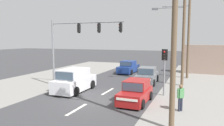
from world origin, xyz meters
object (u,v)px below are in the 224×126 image
at_px(pedestal_signal_right_kerb, 164,64).
at_px(sedan_crossing_left, 128,67).
at_px(utility_pole_midground_right, 182,28).
at_px(utility_pole_background_right, 188,25).
at_px(traffic_signal_mast, 76,39).
at_px(pedestrian_at_kerb, 181,96).
at_px(sedan_receding_far, 147,76).
at_px(suv_oncoming_near, 74,81).
at_px(utility_pole_foreground_right, 172,8).
at_px(hatchback_oncoming_mid, 136,92).

height_order(pedestal_signal_right_kerb, sedan_crossing_left, pedestal_signal_right_kerb).
relative_size(utility_pole_midground_right, utility_pole_background_right, 0.91).
xyz_separation_m(utility_pole_midground_right, traffic_signal_mast, (-8.62, -4.15, -0.98)).
height_order(utility_pole_midground_right, pedestrian_at_kerb, utility_pole_midground_right).
bearing_deg(sedan_crossing_left, sedan_receding_far, -57.11).
bearing_deg(suv_oncoming_near, utility_pole_midground_right, 34.10).
xyz_separation_m(utility_pole_foreground_right, utility_pole_midground_right, (-0.20, 10.52, -0.35)).
distance_m(suv_oncoming_near, sedan_crossing_left, 11.25).
bearing_deg(utility_pole_foreground_right, traffic_signal_mast, 144.15).
height_order(utility_pole_background_right, sedan_receding_far, utility_pole_background_right).
relative_size(utility_pole_foreground_right, utility_pole_background_right, 0.97).
distance_m(suv_oncoming_near, pedestrian_at_kerb, 8.83).
relative_size(utility_pole_background_right, pedestal_signal_right_kerb, 3.07).
bearing_deg(pedestal_signal_right_kerb, pedestrian_at_kerb, -66.73).
relative_size(utility_pole_foreground_right, sedan_receding_far, 2.47).
distance_m(pedestal_signal_right_kerb, sedan_crossing_left, 11.71).
distance_m(traffic_signal_mast, pedestrian_at_kerb, 10.36).
bearing_deg(sedan_crossing_left, utility_pole_midground_right, -40.17).
bearing_deg(utility_pole_foreground_right, sedan_crossing_left, 113.27).
relative_size(utility_pole_background_right, sedan_receding_far, 2.54).
distance_m(utility_pole_foreground_right, sedan_crossing_left, 18.39).
height_order(hatchback_oncoming_mid, pedestrian_at_kerb, pedestrian_at_kerb).
distance_m(hatchback_oncoming_mid, sedan_crossing_left, 13.22).
bearing_deg(traffic_signal_mast, utility_pole_midground_right, 25.71).
bearing_deg(pedestrian_at_kerb, traffic_signal_mast, 159.25).
xyz_separation_m(utility_pole_background_right, traffic_signal_mast, (-8.90, -8.49, -1.49)).
relative_size(utility_pole_midground_right, suv_oncoming_near, 2.18).
bearing_deg(suv_oncoming_near, pedestal_signal_right_kerb, 9.51).
bearing_deg(utility_pole_midground_right, suv_oncoming_near, -145.90).
height_order(utility_pole_midground_right, hatchback_oncoming_mid, utility_pole_midground_right).
relative_size(utility_pole_midground_right, hatchback_oncoming_mid, 2.71).
bearing_deg(utility_pole_midground_right, traffic_signal_mast, -154.29).
distance_m(utility_pole_background_right, traffic_signal_mast, 12.39).
xyz_separation_m(traffic_signal_mast, pedestrian_at_kerb, (9.14, -3.46, -3.43)).
xyz_separation_m(traffic_signal_mast, sedan_receding_far, (5.45, 4.28, -3.65)).
bearing_deg(sedan_receding_far, suv_oncoming_near, -131.16).
xyz_separation_m(utility_pole_foreground_right, traffic_signal_mast, (-8.82, 6.37, -1.33)).
height_order(sedan_receding_far, hatchback_oncoming_mid, sedan_receding_far).
bearing_deg(sedan_crossing_left, utility_pole_background_right, -11.18).
xyz_separation_m(sedan_receding_far, pedestrian_at_kerb, (3.69, -7.74, 0.22)).
xyz_separation_m(pedestal_signal_right_kerb, pedestrian_at_kerb, (1.45, -3.36, -1.49)).
distance_m(utility_pole_foreground_right, sedan_receding_far, 12.23).
relative_size(utility_pole_foreground_right, traffic_signal_mast, 1.54).
height_order(pedestal_signal_right_kerb, hatchback_oncoming_mid, pedestal_signal_right_kerb).
xyz_separation_m(sedan_receding_far, sedan_crossing_left, (-3.63, 5.61, 0.00)).
relative_size(utility_pole_background_right, hatchback_oncoming_mid, 2.98).
bearing_deg(utility_pole_foreground_right, utility_pole_midground_right, 91.06).
bearing_deg(suv_oncoming_near, traffic_signal_mast, 114.16).
height_order(utility_pole_midground_right, suv_oncoming_near, utility_pole_midground_right).
bearing_deg(utility_pole_midground_right, sedan_crossing_left, 139.83).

